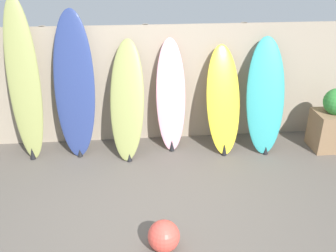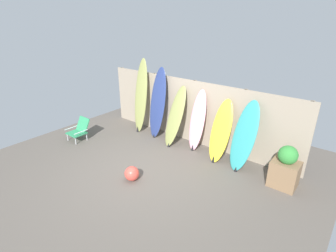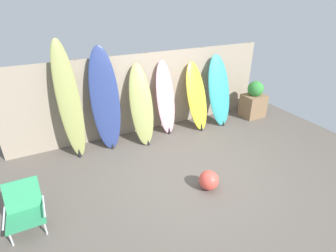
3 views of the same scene
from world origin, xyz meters
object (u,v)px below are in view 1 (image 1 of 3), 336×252
object	(u,v)px
surfboard_pink_3	(171,97)
planter_box	(333,122)
surfboard_yellow_4	(223,101)
surfboard_olive_0	(24,82)
surfboard_teal_5	(265,96)
surfboard_navy_1	(74,86)
beach_ball	(164,236)
surfboard_olive_2	(127,101)

from	to	relation	value
surfboard_pink_3	planter_box	size ratio (longest dim) A/B	1.71
surfboard_yellow_4	surfboard_olive_0	bearing A→B (deg)	178.42
surfboard_olive_0	surfboard_teal_5	distance (m)	3.44
surfboard_yellow_4	planter_box	size ratio (longest dim) A/B	1.61
surfboard_pink_3	surfboard_navy_1	bearing A→B (deg)	-178.42
surfboard_pink_3	planter_box	distance (m)	2.46
surfboard_teal_5	beach_ball	distance (m)	2.72
surfboard_navy_1	surfboard_yellow_4	xyz separation A→B (m)	(2.13, -0.07, -0.27)
surfboard_navy_1	surfboard_pink_3	world-z (taller)	surfboard_navy_1
surfboard_olive_0	surfboard_olive_2	distance (m)	1.44
surfboard_yellow_4	surfboard_pink_3	bearing A→B (deg)	171.67
surfboard_navy_1	surfboard_pink_3	xyz separation A→B (m)	(1.36, 0.04, -0.22)
surfboard_pink_3	beach_ball	xyz separation A→B (m)	(-0.29, -2.19, -0.64)
planter_box	beach_ball	xyz separation A→B (m)	(-2.70, -1.89, -0.27)
surfboard_navy_1	planter_box	size ratio (longest dim) A/B	2.16
surfboard_yellow_4	surfboard_teal_5	size ratio (longest dim) A/B	0.93
surfboard_olive_0	surfboard_yellow_4	bearing A→B (deg)	-1.58
surfboard_teal_5	beach_ball	world-z (taller)	surfboard_teal_5
surfboard_olive_0	beach_ball	xyz separation A→B (m)	(1.76, -2.15, -0.95)
surfboard_yellow_4	surfboard_teal_5	bearing A→B (deg)	-1.99
surfboard_teal_5	surfboard_yellow_4	bearing A→B (deg)	178.01
surfboard_navy_1	surfboard_pink_3	size ratio (longest dim) A/B	1.26
surfboard_olive_0	surfboard_olive_2	size ratio (longest dim) A/B	1.36
planter_box	beach_ball	size ratio (longest dim) A/B	2.90
planter_box	surfboard_teal_5	bearing A→B (deg)	171.02
surfboard_olive_2	surfboard_olive_0	bearing A→B (deg)	175.92
surfboard_olive_0	surfboard_teal_5	bearing A→B (deg)	-1.66
surfboard_olive_0	surfboard_navy_1	distance (m)	0.68
surfboard_teal_5	planter_box	world-z (taller)	surfboard_teal_5
surfboard_pink_3	surfboard_yellow_4	bearing A→B (deg)	-8.33
surfboard_navy_1	surfboard_olive_2	xyz separation A→B (m)	(0.73, -0.10, -0.21)
surfboard_olive_0	beach_ball	distance (m)	2.94
surfboard_navy_1	surfboard_yellow_4	world-z (taller)	surfboard_navy_1
planter_box	beach_ball	distance (m)	3.30
surfboard_pink_3	surfboard_olive_2	bearing A→B (deg)	-168.12
surfboard_navy_1	surfboard_teal_5	size ratio (longest dim) A/B	1.25
surfboard_olive_2	surfboard_teal_5	distance (m)	2.02
surfboard_pink_3	surfboard_yellow_4	size ratio (longest dim) A/B	1.07
planter_box	beach_ball	world-z (taller)	planter_box
beach_ball	surfboard_olive_0	bearing A→B (deg)	129.21
surfboard_navy_1	planter_box	distance (m)	3.83
surfboard_olive_0	surfboard_olive_2	world-z (taller)	surfboard_olive_0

